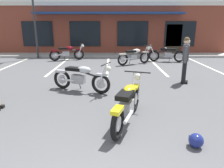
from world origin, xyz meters
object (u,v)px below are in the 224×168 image
(motorcycle_foreground_classic, at_px, (128,103))
(motorcycle_black_cruiser, at_px, (166,54))
(person_in_shorts_foreground, at_px, (185,57))
(helmet_on_pavement, at_px, (196,140))
(motorcycle_green_cafe_racer, at_px, (134,56))
(parking_lot_lamp_post, at_px, (33,7))
(motorcycle_orange_scrambler, at_px, (81,77))
(motorcycle_red_sportbike, at_px, (67,53))

(motorcycle_foreground_classic, distance_m, motorcycle_black_cruiser, 8.32)
(person_in_shorts_foreground, distance_m, helmet_on_pavement, 4.46)
(motorcycle_green_cafe_racer, distance_m, parking_lot_lamp_post, 6.77)
(motorcycle_foreground_classic, relative_size, motorcycle_green_cafe_racer, 1.07)
(person_in_shorts_foreground, bearing_deg, helmet_on_pavement, -105.44)
(helmet_on_pavement, bearing_deg, motorcycle_orange_scrambler, 127.50)
(motorcycle_red_sportbike, relative_size, motorcycle_black_cruiser, 0.96)
(motorcycle_orange_scrambler, distance_m, parking_lot_lamp_post, 8.09)
(parking_lot_lamp_post, bearing_deg, motorcycle_green_cafe_racer, -17.97)
(person_in_shorts_foreground, bearing_deg, motorcycle_red_sportbike, 136.32)
(motorcycle_foreground_classic, relative_size, parking_lot_lamp_post, 0.43)
(motorcycle_foreground_classic, xyz_separation_m, motorcycle_black_cruiser, (2.80, 7.83, 0.00))
(motorcycle_green_cafe_racer, height_order, parking_lot_lamp_post, parking_lot_lamp_post)
(motorcycle_black_cruiser, height_order, parking_lot_lamp_post, parking_lot_lamp_post)
(motorcycle_black_cruiser, bearing_deg, motorcycle_foreground_classic, -109.65)
(motorcycle_orange_scrambler, xyz_separation_m, helmet_on_pavement, (2.48, -3.23, -0.33))
(motorcycle_foreground_classic, height_order, motorcycle_red_sportbike, same)
(motorcycle_red_sportbike, relative_size, parking_lot_lamp_post, 0.43)
(person_in_shorts_foreground, bearing_deg, parking_lot_lamp_post, 142.37)
(motorcycle_red_sportbike, relative_size, person_in_shorts_foreground, 1.21)
(motorcycle_black_cruiser, xyz_separation_m, person_in_shorts_foreground, (-0.49, -4.59, 0.49))
(motorcycle_orange_scrambler, xyz_separation_m, person_in_shorts_foreground, (3.65, 0.99, 0.49))
(motorcycle_orange_scrambler, relative_size, parking_lot_lamp_post, 0.42)
(motorcycle_black_cruiser, xyz_separation_m, motorcycle_green_cafe_racer, (-1.93, -0.83, 0.00))
(motorcycle_green_cafe_racer, distance_m, person_in_shorts_foreground, 4.05)
(motorcycle_red_sportbike, relative_size, helmet_on_pavement, 7.77)
(motorcycle_foreground_classic, distance_m, helmet_on_pavement, 1.54)
(motorcycle_black_cruiser, distance_m, motorcycle_orange_scrambler, 6.95)
(motorcycle_red_sportbike, distance_m, parking_lot_lamp_post, 3.36)
(motorcycle_green_cafe_racer, relative_size, motorcycle_orange_scrambler, 0.95)
(motorcycle_red_sportbike, xyz_separation_m, helmet_on_pavement, (4.18, -9.33, -0.33))
(motorcycle_orange_scrambler, height_order, parking_lot_lamp_post, parking_lot_lamp_post)
(motorcycle_foreground_classic, relative_size, helmet_on_pavement, 7.82)
(motorcycle_black_cruiser, relative_size, motorcycle_green_cafe_racer, 1.10)
(motorcycle_orange_scrambler, bearing_deg, motorcycle_black_cruiser, 53.44)
(motorcycle_foreground_classic, bearing_deg, motorcycle_red_sportbike, 109.99)
(motorcycle_foreground_classic, xyz_separation_m, parking_lot_lamp_post, (-5.07, 8.93, 2.61))
(person_in_shorts_foreground, relative_size, helmet_on_pavement, 6.44)
(helmet_on_pavement, relative_size, parking_lot_lamp_post, 0.06)
(motorcycle_black_cruiser, xyz_separation_m, parking_lot_lamp_post, (-7.87, 1.10, 2.61))
(motorcycle_foreground_classic, xyz_separation_m, motorcycle_red_sportbike, (-3.04, 8.35, 0.00))
(helmet_on_pavement, bearing_deg, motorcycle_red_sportbike, 114.12)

